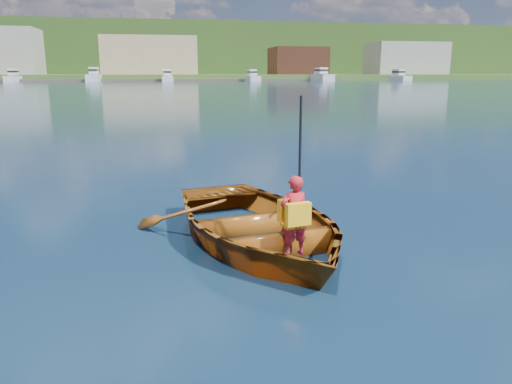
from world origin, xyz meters
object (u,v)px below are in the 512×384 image
rowboat (257,224)px  marina_yachts (191,77)px  child_paddler (294,215)px  dock (131,80)px

rowboat → marina_yachts: (7.15, 143.60, 1.08)m
child_paddler → dock: size_ratio=0.01×
rowboat → marina_yachts: bearing=87.1°
child_paddler → marina_yachts: size_ratio=0.01×
marina_yachts → child_paddler: bearing=-92.7°
rowboat → marina_yachts: marina_yachts is taller
rowboat → child_paddler: size_ratio=2.34×
dock → marina_yachts: marina_yachts is taller
marina_yachts → dock: bearing=164.9°
dock → rowboat: bearing=-86.1°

